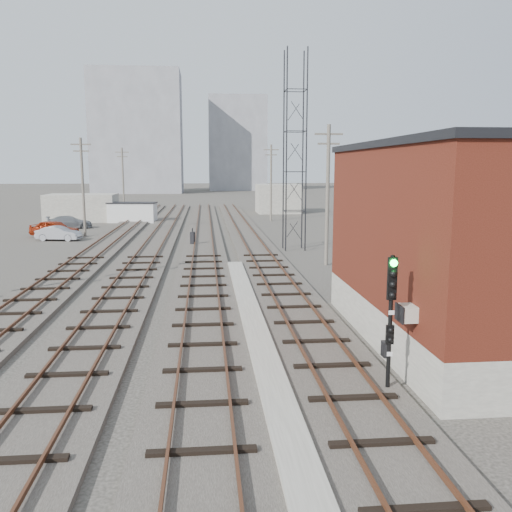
{
  "coord_description": "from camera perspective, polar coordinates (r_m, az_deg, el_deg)",
  "views": [
    {
      "loc": [
        -1.35,
        -6.33,
        6.3
      ],
      "look_at": [
        1.0,
        18.66,
        2.2
      ],
      "focal_mm": 38.0,
      "sensor_mm": 36.0,
      "label": 1
    }
  ],
  "objects": [
    {
      "name": "apartment_right",
      "position": [
        156.75,
        -2.0,
        11.71
      ],
      "size": [
        16.0,
        12.0,
        26.0
      ],
      "primitive_type": "cube",
      "color": "gray",
      "rests_on": "ground"
    },
    {
      "name": "shed_right",
      "position": [
        77.15,
        2.35,
        6.07
      ],
      "size": [
        6.0,
        6.0,
        4.0
      ],
      "primitive_type": "cube",
      "color": "gray",
      "rests_on": "ground"
    },
    {
      "name": "platform_curb",
      "position": [
        21.32,
        -0.17,
        -7.54
      ],
      "size": [
        0.9,
        28.0,
        0.26
      ],
      "primitive_type": "cube",
      "color": "gray",
      "rests_on": "ground"
    },
    {
      "name": "ground",
      "position": [
        66.64,
        -4.2,
        3.82
      ],
      "size": [
        320.0,
        320.0,
        0.0
      ],
      "primitive_type": "plane",
      "color": "#282621",
      "rests_on": "ground"
    },
    {
      "name": "car_grey",
      "position": [
        60.19,
        -19.03,
        3.39
      ],
      "size": [
        4.85,
        2.77,
        1.32
      ],
      "primitive_type": "imported",
      "rotation": [
        0.0,
        0.0,
        1.78
      ],
      "color": "gray",
      "rests_on": "ground"
    },
    {
      "name": "track_left",
      "position": [
        46.47,
        -15.43,
        1.28
      ],
      "size": [
        3.2,
        90.0,
        0.39
      ],
      "color": "#332D28",
      "rests_on": "ground"
    },
    {
      "name": "shed_left",
      "position": [
        68.09,
        -17.86,
        4.87
      ],
      "size": [
        8.0,
        5.0,
        3.2
      ],
      "primitive_type": "cube",
      "color": "gray",
      "rests_on": "ground"
    },
    {
      "name": "utility_pole_right_a",
      "position": [
        35.25,
        7.55,
        6.75
      ],
      "size": [
        1.8,
        0.24,
        9.0
      ],
      "color": "#595147",
      "rests_on": "ground"
    },
    {
      "name": "track_mid_left",
      "position": [
        45.94,
        -10.52,
        1.37
      ],
      "size": [
        3.2,
        90.0,
        0.39
      ],
      "color": "#332D28",
      "rests_on": "ground"
    },
    {
      "name": "track_right",
      "position": [
        45.91,
        -0.52,
        1.52
      ],
      "size": [
        3.2,
        90.0,
        0.39
      ],
      "color": "#332D28",
      "rests_on": "ground"
    },
    {
      "name": "track_mid_right",
      "position": [
        45.75,
        -5.52,
        1.45
      ],
      "size": [
        3.2,
        90.0,
        0.39
      ],
      "color": "#332D28",
      "rests_on": "ground"
    },
    {
      "name": "site_trailer",
      "position": [
        64.96,
        -12.88,
        4.52
      ],
      "size": [
        5.81,
        3.08,
        2.34
      ],
      "rotation": [
        0.0,
        0.0,
        -0.12
      ],
      "color": "silver",
      "rests_on": "ground"
    },
    {
      "name": "lattice_tower",
      "position": [
        41.91,
        4.1,
        10.89
      ],
      "size": [
        1.6,
        1.6,
        15.0
      ],
      "color": "black",
      "rests_on": "ground"
    },
    {
      "name": "signal_mast",
      "position": [
        15.43,
        14.0,
        -5.97
      ],
      "size": [
        0.4,
        0.41,
        3.96
      ],
      "color": "gray",
      "rests_on": "ground"
    },
    {
      "name": "switch_stand",
      "position": [
        44.13,
        -6.69,
        1.86
      ],
      "size": [
        0.42,
        0.42,
        1.39
      ],
      "rotation": [
        0.0,
        0.0,
        -0.39
      ],
      "color": "black",
      "rests_on": "ground"
    },
    {
      "name": "utility_pole_left_b",
      "position": [
        52.55,
        -17.77,
        7.2
      ],
      "size": [
        1.8,
        0.24,
        9.0
      ],
      "color": "#595147",
      "rests_on": "ground"
    },
    {
      "name": "car_red",
      "position": [
        52.88,
        -20.45,
        2.7
      ],
      "size": [
        4.96,
        3.46,
        1.57
      ],
      "primitive_type": "imported",
      "rotation": [
        0.0,
        0.0,
        1.18
      ],
      "color": "maroon",
      "rests_on": "ground"
    },
    {
      "name": "utility_pole_right_b",
      "position": [
        64.82,
        1.59,
        7.94
      ],
      "size": [
        1.8,
        0.24,
        9.0
      ],
      "color": "#595147",
      "rests_on": "ground"
    },
    {
      "name": "car_silver",
      "position": [
        50.41,
        -20.06,
        2.25
      ],
      "size": [
        4.02,
        2.03,
        1.26
      ],
      "primitive_type": "imported",
      "rotation": [
        0.0,
        0.0,
        1.38
      ],
      "color": "#A0A2A8",
      "rests_on": "ground"
    },
    {
      "name": "utility_pole_left_c",
      "position": [
        77.15,
        -13.82,
        7.89
      ],
      "size": [
        1.8,
        0.24,
        9.0
      ],
      "color": "#595147",
      "rests_on": "ground"
    },
    {
      "name": "apartment_left",
      "position": [
        142.57,
        -12.38,
        12.56
      ],
      "size": [
        22.0,
        14.0,
        30.0
      ],
      "primitive_type": "cube",
      "color": "gray",
      "rests_on": "ground"
    },
    {
      "name": "brick_building",
      "position": [
        20.53,
        20.22,
        1.23
      ],
      "size": [
        6.54,
        12.2,
        7.22
      ],
      "color": "gray",
      "rests_on": "ground"
    }
  ]
}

